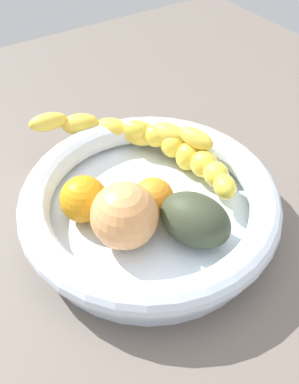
% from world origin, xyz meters
% --- Properties ---
extents(kitchen_counter, '(1.20, 1.20, 0.03)m').
position_xyz_m(kitchen_counter, '(0.00, 0.00, 0.01)').
color(kitchen_counter, '#685E55').
rests_on(kitchen_counter, ground).
extents(fruit_bowl, '(0.32, 0.32, 0.06)m').
position_xyz_m(fruit_bowl, '(0.00, 0.00, 0.06)').
color(fruit_bowl, white).
rests_on(fruit_bowl, kitchen_counter).
extents(banana_draped_left, '(0.20, 0.09, 0.05)m').
position_xyz_m(banana_draped_left, '(0.04, -0.08, 0.08)').
color(banana_draped_left, yellow).
rests_on(banana_draped_left, fruit_bowl).
extents(banana_draped_right, '(0.19, 0.20, 0.05)m').
position_xyz_m(banana_draped_right, '(0.12, -0.03, 0.09)').
color(banana_draped_right, yellow).
rests_on(banana_draped_right, fruit_bowl).
extents(orange_front, '(0.06, 0.06, 0.06)m').
position_xyz_m(orange_front, '(0.03, 0.07, 0.08)').
color(orange_front, orange).
rests_on(orange_front, fruit_bowl).
extents(orange_mid_left, '(0.05, 0.05, 0.05)m').
position_xyz_m(orange_mid_left, '(-0.01, -0.00, 0.08)').
color(orange_mid_left, orange).
rests_on(orange_mid_left, fruit_bowl).
extents(peach_blush, '(0.08, 0.08, 0.08)m').
position_xyz_m(peach_blush, '(-0.02, 0.05, 0.09)').
color(peach_blush, '#EA9E5C').
rests_on(peach_blush, fruit_bowl).
extents(avocado_dark, '(0.10, 0.09, 0.06)m').
position_xyz_m(avocado_dark, '(-0.07, -0.02, 0.09)').
color(avocado_dark, '#363D2A').
rests_on(avocado_dark, fruit_bowl).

